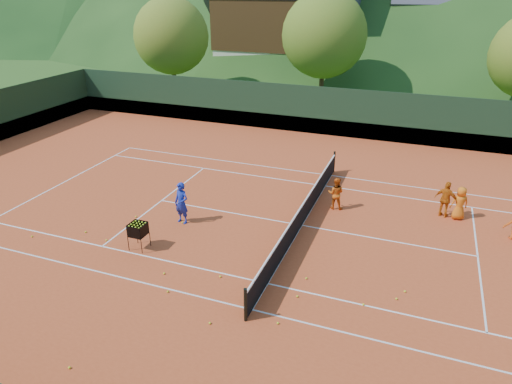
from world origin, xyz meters
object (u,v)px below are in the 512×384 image
(coach, at_px, (182,203))
(student_a, at_px, (336,193))
(student_b, at_px, (446,199))
(student_c, at_px, (460,203))
(ball_hopper, at_px, (138,230))
(chalet_left, at_px, (287,18))
(chalet_mid, at_px, (462,27))
(tennis_net, at_px, (302,214))

(coach, height_order, student_a, coach)
(student_b, distance_m, student_c, 0.54)
(student_b, height_order, ball_hopper, student_b)
(coach, height_order, chalet_left, chalet_left)
(student_a, relative_size, chalet_mid, 0.11)
(student_a, relative_size, ball_hopper, 1.38)
(student_a, height_order, ball_hopper, student_a)
(student_b, bearing_deg, student_c, -162.30)
(student_c, xyz_separation_m, chalet_left, (-15.77, 27.21, 4.93))
(coach, relative_size, tennis_net, 0.14)
(student_c, xyz_separation_m, tennis_net, (-5.77, -2.79, -0.19))
(student_b, bearing_deg, student_a, 29.86)
(coach, height_order, ball_hopper, coach)
(coach, bearing_deg, tennis_net, 28.52)
(coach, distance_m, chalet_mid, 37.20)
(chalet_left, xyz_separation_m, chalet_mid, (16.00, 4.00, -0.66))
(student_a, bearing_deg, ball_hopper, 39.42)
(student_b, relative_size, student_c, 1.10)
(student_c, bearing_deg, student_a, -9.97)
(tennis_net, bearing_deg, student_b, 28.18)
(coach, bearing_deg, chalet_left, 110.85)
(student_a, bearing_deg, student_c, -174.70)
(ball_hopper, xyz_separation_m, chalet_mid, (11.04, 37.71, 4.22))
(ball_hopper, height_order, chalet_mid, chalet_mid)
(student_b, bearing_deg, chalet_left, -41.79)
(student_b, height_order, chalet_mid, chalet_mid)
(chalet_left, bearing_deg, ball_hopper, -81.63)
(student_a, distance_m, student_b, 4.41)
(student_b, bearing_deg, coach, 42.40)
(tennis_net, relative_size, chalet_left, 0.87)
(coach, distance_m, tennis_net, 4.78)
(student_c, relative_size, chalet_mid, 0.11)
(student_a, distance_m, tennis_net, 2.18)
(tennis_net, bearing_deg, chalet_left, 108.43)
(ball_hopper, bearing_deg, chalet_left, 98.37)
(ball_hopper, height_order, chalet_left, chalet_left)
(student_a, height_order, student_b, student_b)
(tennis_net, xyz_separation_m, chalet_left, (-10.00, 30.00, 5.13))
(student_c, relative_size, ball_hopper, 1.39)
(student_c, bearing_deg, coach, 2.73)
(coach, height_order, student_c, coach)
(coach, xyz_separation_m, chalet_mid, (10.54, 35.43, 4.12))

